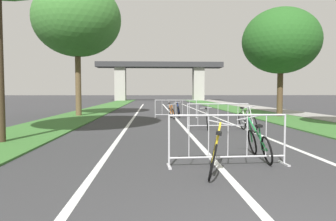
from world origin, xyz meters
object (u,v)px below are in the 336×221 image
at_px(bicycle_silver_0, 207,120).
at_px(bicycle_green_3, 259,144).
at_px(tree_left_maple_mid, 77,20).
at_px(bicycle_orange_1, 172,113).
at_px(crowd_barrier_nearest, 228,140).
at_px(crowd_barrier_third, 176,109).
at_px(crowd_barrier_second, 218,117).
at_px(bicycle_yellow_4, 214,154).
at_px(bicycle_white_2, 247,121).
at_px(tree_right_pine_far, 281,41).
at_px(bicycle_blue_5, 179,111).

xyz_separation_m(bicycle_silver_0, bicycle_green_3, (0.12, -5.83, 0.00)).
xyz_separation_m(tree_left_maple_mid, bicycle_silver_0, (6.78, -7.10, -5.57)).
bearing_deg(bicycle_orange_1, bicycle_green_3, 89.04).
distance_m(crowd_barrier_nearest, bicycle_silver_0, 6.40).
height_order(crowd_barrier_third, bicycle_green_3, crowd_barrier_third).
bearing_deg(crowd_barrier_second, bicycle_green_3, -92.56).
distance_m(bicycle_green_3, bicycle_yellow_4, 1.65).
distance_m(tree_left_maple_mid, bicycle_silver_0, 11.29).
xyz_separation_m(bicycle_white_2, bicycle_yellow_4, (-2.49, -6.11, -0.02)).
relative_size(crowd_barrier_nearest, crowd_barrier_third, 1.00).
bearing_deg(crowd_barrier_third, bicycle_green_3, -85.14).
bearing_deg(tree_right_pine_far, crowd_barrier_second, -128.97).
height_order(tree_right_pine_far, crowd_barrier_nearest, tree_right_pine_far).
relative_size(crowd_barrier_third, bicycle_green_3, 1.46).
xyz_separation_m(tree_left_maple_mid, tree_right_pine_far, (12.24, -1.20, -1.39)).
height_order(crowd_barrier_nearest, bicycle_white_2, crowd_barrier_nearest).
distance_m(tree_right_pine_far, bicycle_white_2, 8.89).
bearing_deg(bicycle_blue_5, bicycle_white_2, -65.85).
distance_m(tree_right_pine_far, bicycle_yellow_4, 15.01).
bearing_deg(bicycle_white_2, tree_left_maple_mid, -49.63).
xyz_separation_m(tree_right_pine_far, bicycle_orange_1, (-6.59, -0.89, -4.18)).
distance_m(tree_left_maple_mid, crowd_barrier_third, 8.16).
bearing_deg(tree_left_maple_mid, bicycle_orange_1, -20.33).
height_order(bicycle_green_3, bicycle_yellow_4, bicycle_green_3).
bearing_deg(bicycle_white_2, tree_right_pine_far, -126.58).
bearing_deg(crowd_barrier_nearest, crowd_barrier_second, 79.91).
relative_size(tree_left_maple_mid, bicycle_green_3, 4.82).
relative_size(crowd_barrier_third, bicycle_silver_0, 1.50).
relative_size(tree_right_pine_far, crowd_barrier_third, 2.61).
bearing_deg(bicycle_green_3, crowd_barrier_second, 89.83).
relative_size(crowd_barrier_nearest, bicycle_green_3, 1.46).
xyz_separation_m(crowd_barrier_nearest, bicycle_green_3, (0.82, 0.53, -0.17)).
relative_size(tree_right_pine_far, bicycle_green_3, 3.81).
xyz_separation_m(tree_right_pine_far, crowd_barrier_nearest, (-6.15, -12.26, -4.00)).
bearing_deg(bicycle_yellow_4, bicycle_silver_0, 93.81).
height_order(crowd_barrier_nearest, bicycle_blue_5, crowd_barrier_nearest).
height_order(tree_right_pine_far, bicycle_orange_1, tree_right_pine_far).
height_order(crowd_barrier_second, bicycle_silver_0, crowd_barrier_second).
bearing_deg(crowd_barrier_nearest, crowd_barrier_third, 90.72).
distance_m(bicycle_silver_0, bicycle_green_3, 5.83).
bearing_deg(crowd_barrier_nearest, bicycle_white_2, 69.28).
bearing_deg(bicycle_green_3, tree_right_pine_far, 67.94).
relative_size(tree_right_pine_far, bicycle_silver_0, 3.92).
height_order(bicycle_orange_1, bicycle_yellow_4, bicycle_yellow_4).
bearing_deg(crowd_barrier_third, crowd_barrier_second, -78.52).
xyz_separation_m(tree_left_maple_mid, crowd_barrier_second, (7.15, -7.49, -5.40)).
bearing_deg(tree_right_pine_far, bicycle_blue_5, 179.52).
bearing_deg(bicycle_silver_0, crowd_barrier_second, -37.47).
xyz_separation_m(bicycle_white_2, bicycle_blue_5, (-2.05, 6.78, -0.01)).
bearing_deg(tree_left_maple_mid, crowd_barrier_nearest, -65.68).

